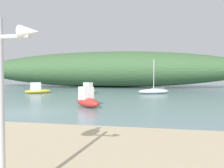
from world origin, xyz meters
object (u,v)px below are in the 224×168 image
at_px(motorboat_off_point, 87,100).
at_px(motorboat_far_left, 87,89).
at_px(sailboat_far_right, 154,91).
at_px(motorboat_near_shore, 37,90).

height_order(motorboat_off_point, motorboat_far_left, motorboat_off_point).
height_order(motorboat_off_point, sailboat_far_right, sailboat_far_right).
distance_m(sailboat_far_right, motorboat_near_shore, 13.95).
bearing_deg(motorboat_far_left, sailboat_far_right, 7.34).
distance_m(motorboat_near_shore, motorboat_far_left, 5.98).
bearing_deg(motorboat_far_left, motorboat_off_point, -72.30).
bearing_deg(motorboat_near_shore, sailboat_far_right, 8.96).
bearing_deg(motorboat_far_left, motorboat_near_shore, -168.87).
bearing_deg(motorboat_off_point, sailboat_far_right, 70.96).
bearing_deg(sailboat_far_right, motorboat_far_left, -172.66).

